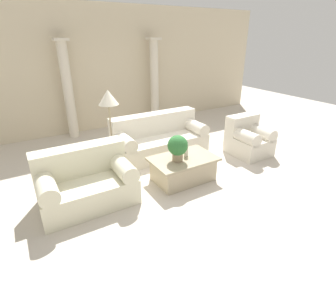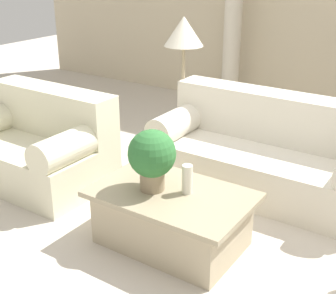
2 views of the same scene
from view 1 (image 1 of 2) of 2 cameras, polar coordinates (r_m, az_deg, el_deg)
ground_plane at (r=5.13m, az=1.99°, el=-5.30°), size 16.00×16.00×0.00m
wall_back at (r=7.56m, az=-12.19°, el=16.31°), size 10.00×0.06×3.20m
sofa_long at (r=5.78m, az=-2.00°, el=1.91°), size 2.02×0.89×0.86m
loveseat at (r=4.30m, az=-17.53°, el=-7.10°), size 1.41×0.89×0.86m
coffee_table at (r=4.76m, az=3.31°, el=-4.68°), size 1.16×0.75×0.44m
potted_plant at (r=4.45m, az=2.13°, el=0.11°), size 0.35×0.35×0.46m
pillar_candle at (r=4.71m, az=3.96°, el=-0.65°), size 0.08×0.08×0.22m
floor_lamp at (r=5.27m, az=-12.85°, el=9.85°), size 0.39×0.39×1.48m
column_left at (r=6.97m, az=-20.96°, el=11.58°), size 0.33×0.33×2.38m
column_right at (r=7.74m, az=-3.00°, el=14.08°), size 0.33×0.33×2.38m
armchair at (r=6.03m, az=16.99°, el=1.90°), size 0.76×0.82×0.83m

